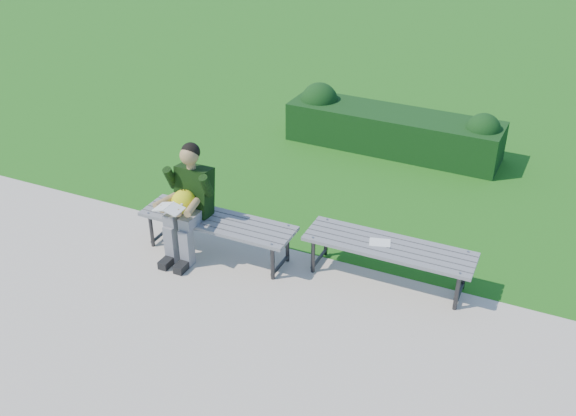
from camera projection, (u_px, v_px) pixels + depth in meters
ground at (292, 251)px, 7.46m from camera, size 80.00×80.00×0.00m
walkway at (216, 342)px, 6.08m from camera, size 30.00×3.50×0.02m
hedge at (390, 128)px, 9.80m from camera, size 3.28×0.92×0.86m
bench_left at (217, 224)px, 7.19m from camera, size 1.80×0.50×0.46m
bench_right at (389, 249)px, 6.74m from camera, size 1.80×0.50×0.46m
seated_boy at (188, 199)px, 7.07m from camera, size 0.56×0.76×1.31m
paper_sheet at (380, 242)px, 6.75m from camera, size 0.25×0.21×0.01m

